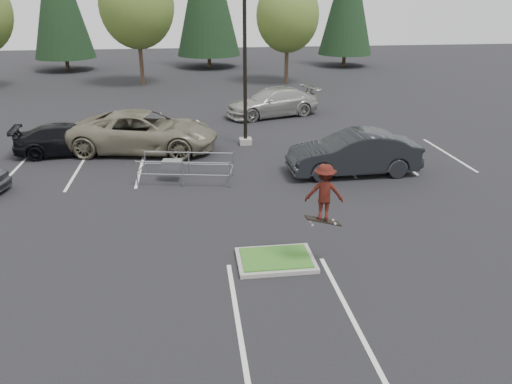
{
  "coord_description": "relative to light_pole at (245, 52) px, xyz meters",
  "views": [
    {
      "loc": [
        -2.22,
        -12.32,
        7.18
      ],
      "look_at": [
        -0.37,
        1.5,
        1.59
      ],
      "focal_mm": 35.0,
      "sensor_mm": 36.0,
      "label": 1
    }
  ],
  "objects": [
    {
      "name": "ground",
      "position": [
        -0.5,
        -12.0,
        -4.56
      ],
      "size": [
        120.0,
        120.0,
        0.0
      ],
      "primitive_type": "plane",
      "color": "black",
      "rests_on": "ground"
    },
    {
      "name": "car_l_black",
      "position": [
        -8.5,
        -0.5,
        -3.84
      ],
      "size": [
        5.12,
        2.45,
        1.44
      ],
      "primitive_type": "imported",
      "rotation": [
        0.0,
        0.0,
        1.66
      ],
      "color": "black",
      "rests_on": "ground"
    },
    {
      "name": "grass_median",
      "position": [
        -0.5,
        -12.0,
        -4.48
      ],
      "size": [
        2.2,
        1.6,
        0.16
      ],
      "color": "gray",
      "rests_on": "ground"
    },
    {
      "name": "decid_b",
      "position": [
        -6.51,
        18.53,
        1.48
      ],
      "size": [
        5.89,
        5.89,
        9.64
      ],
      "color": "#38281C",
      "rests_on": "ground"
    },
    {
      "name": "skateboarder",
      "position": [
        0.7,
        -12.46,
        -2.3
      ],
      "size": [
        1.11,
        0.77,
        1.78
      ],
      "rotation": [
        0.0,
        0.0,
        2.94
      ],
      "color": "black",
      "rests_on": "ground"
    },
    {
      "name": "decid_c",
      "position": [
        5.49,
        17.83,
        0.69
      ],
      "size": [
        5.12,
        5.12,
        8.38
      ],
      "color": "#38281C",
      "rests_on": "ground"
    },
    {
      "name": "cart_corral",
      "position": [
        -3.42,
        -4.92,
        -3.89
      ],
      "size": [
        3.94,
        2.03,
        1.06
      ],
      "rotation": [
        0.0,
        0.0,
        -0.19
      ],
      "color": "#919399",
      "rests_on": "ground"
    },
    {
      "name": "car_r_charc",
      "position": [
        4.0,
        -5.0,
        -3.66
      ],
      "size": [
        5.51,
        2.02,
        1.8
      ],
      "primitive_type": "imported",
      "rotation": [
        0.0,
        0.0,
        4.73
      ],
      "color": "black",
      "rests_on": "ground"
    },
    {
      "name": "light_pole",
      "position": [
        0.0,
        0.0,
        0.0
      ],
      "size": [
        0.7,
        0.6,
        10.12
      ],
      "color": "gray",
      "rests_on": "ground"
    },
    {
      "name": "stall_lines",
      "position": [
        -1.85,
        -5.98,
        -4.56
      ],
      "size": [
        22.62,
        17.6,
        0.01
      ],
      "color": "silver",
      "rests_on": "ground"
    },
    {
      "name": "car_far_silver",
      "position": [
        2.43,
        6.0,
        -3.71
      ],
      "size": [
        6.32,
        4.03,
        1.71
      ],
      "primitive_type": "imported",
      "rotation": [
        0.0,
        0.0,
        5.01
      ],
      "color": "#A5A4A0",
      "rests_on": "ground"
    },
    {
      "name": "car_l_tan",
      "position": [
        -5.0,
        -0.5,
        -3.59
      ],
      "size": [
        7.43,
        4.43,
        1.93
      ],
      "primitive_type": "imported",
      "rotation": [
        0.0,
        0.0,
        1.39
      ],
      "color": "#79715C",
      "rests_on": "ground"
    }
  ]
}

